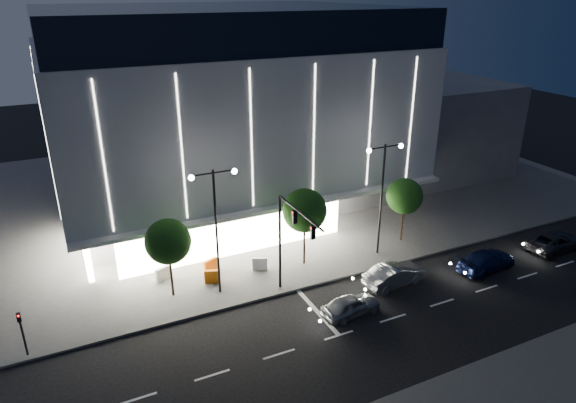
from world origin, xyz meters
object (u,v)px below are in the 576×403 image
Objects in this scene: car_lead at (351,305)px; barrier_d at (260,264)px; street_lamp_west at (216,215)px; barrier_c at (212,277)px; ped_signal_far at (22,329)px; tree_left at (169,244)px; car_second at (395,275)px; barrier_a at (211,265)px; barrier_b at (163,274)px; street_lamp_east at (383,184)px; tree_mid at (305,213)px; tree_right at (404,198)px; car_fourth at (555,241)px; car_third at (487,260)px; traffic_mast at (289,232)px.

barrier_d is (-3.17, 7.50, -0.03)m from car_lead.
street_lamp_west is 5.47m from barrier_c.
ped_signal_far is 15.95m from barrier_d.
tree_left is 15.73m from car_second.
car_lead reaches higher than barrier_d.
street_lamp_west is 6.05m from barrier_a.
barrier_b is at bearing 152.00° from barrier_a.
street_lamp_east is 8.18× the size of barrier_a.
street_lamp_west is 1.46× the size of tree_mid.
tree_right is 1.37× the size of car_lead.
barrier_b is at bearing 166.79° from barrier_c.
car_lead is at bearing -44.03° from barrier_d.
car_fourth reaches higher than barrier_d.
car_second reaches higher than car_third.
traffic_mast is at bearing -78.76° from barrier_a.
car_lead reaches higher than barrier_c.
tree_left reaches higher than car_second.
barrier_c is (3.07, -1.91, 0.00)m from barrier_b.
barrier_b is (8.82, 4.73, -1.24)m from ped_signal_far.
barrier_c is (-11.60, 5.54, -0.13)m from car_second.
barrier_c is at bearing 135.86° from traffic_mast.
barrier_d is (-15.34, 6.97, -0.09)m from car_third.
ped_signal_far is 0.75× the size of car_lead.
tree_left reaches higher than tree_right.
car_lead is at bearing 104.60° from car_second.
street_lamp_east is 2.24× the size of car_lead.
street_lamp_east is 17.33m from barrier_b.
barrier_a is at bearing -179.19° from barrier_d.
street_lamp_east is at bearing -32.92° from barrier_b.
street_lamp_east is 6.84m from car_second.
barrier_a is (12.28, 4.40, -1.24)m from ped_signal_far.
barrier_b is at bearing 140.61° from traffic_mast.
traffic_mast reaches higher than car_fourth.
ped_signal_far is at bearing 80.73° from car_fourth.
street_lamp_west is 1.75× the size of car_fourth.
barrier_d is (3.71, 0.22, 0.00)m from barrier_c.
traffic_mast reaches higher than barrier_a.
tree_left is 5.20× the size of barrier_d.
barrier_d is (-22.62, 7.00, -0.06)m from car_fourth.
barrier_b is (-10.20, 2.21, -3.68)m from tree_mid.
car_third is at bearing -10.50° from traffic_mast.
ped_signal_far is 9.61m from tree_left.
car_third is (5.95, -5.43, -5.22)m from street_lamp_east.
traffic_mast reaches higher than tree_right.
street_lamp_east is at bearing 3.44° from ped_signal_far.
barrier_a is (-15.75, 1.88, -3.23)m from tree_right.
barrier_b is (-9.95, 9.19, -0.03)m from car_lead.
tree_mid is 9.01m from tree_right.
tree_mid is 1.21× the size of car_third.
street_lamp_west reaches higher than car_fourth.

